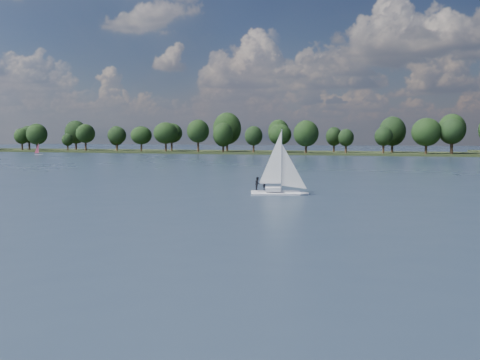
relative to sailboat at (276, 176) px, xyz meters
name	(u,v)px	position (x,y,z in m)	size (l,w,h in m)	color
ground	(285,169)	(-11.47, 50.95, -2.31)	(700.00, 700.00, 0.00)	#233342
far_shore	(350,154)	(-11.47, 162.95, -2.31)	(660.00, 40.00, 1.50)	black
sailboat	(276,176)	(0.00, 0.00, 0.00)	(6.53, 3.52, 8.28)	silver
dinghy_pink	(39,152)	(-128.23, 114.65, -1.15)	(3.22, 2.74, 4.92)	white
treeline	(346,134)	(-12.44, 159.23, 5.80)	(562.73, 73.63, 18.79)	black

